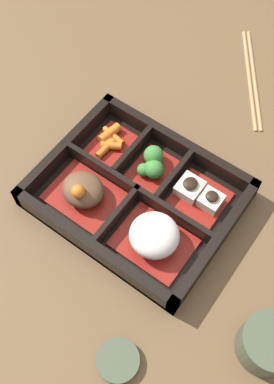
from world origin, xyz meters
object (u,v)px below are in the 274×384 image
at_px(chopsticks, 252,77).
at_px(bowl_rice, 154,236).
at_px(tea_cup, 269,343).
at_px(sauce_dish, 118,360).

bearing_deg(chopsticks, bowl_rice, 96.45).
xyz_separation_m(tea_cup, sauce_dish, (0.14, 0.13, -0.02)).
height_order(chopsticks, sauce_dish, sauce_dish).
bearing_deg(sauce_dish, tea_cup, -138.84).
height_order(tea_cup, sauce_dish, tea_cup).
height_order(tea_cup, chopsticks, tea_cup).
distance_m(bowl_rice, chopsticks, 0.38).
height_order(bowl_rice, sauce_dish, bowl_rice).
xyz_separation_m(bowl_rice, sauce_dish, (-0.06, 0.16, -0.03)).
xyz_separation_m(tea_cup, chopsticks, (0.24, -0.41, -0.03)).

